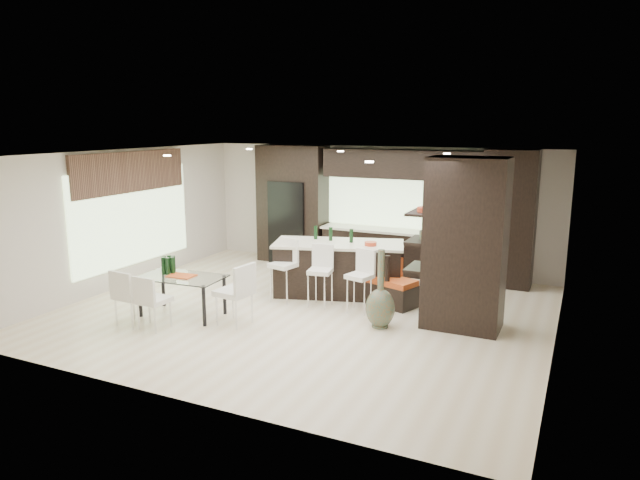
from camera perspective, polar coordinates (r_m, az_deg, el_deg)
The scene contains 22 objects.
ground at distance 9.95m, azimuth -1.48°, elevation -7.14°, with size 8.00×8.00×0.00m, color beige.
back_wall at distance 12.78m, azimuth 5.54°, elevation 3.28°, with size 8.00×0.02×2.70m, color beige.
left_wall at distance 11.91m, azimuth -19.00°, elevation 2.07°, with size 0.02×7.00×2.70m, color beige.
right_wall at distance 8.62m, azimuth 23.00°, elevation -1.73°, with size 0.02×7.00×2.70m, color beige.
ceiling at distance 9.43m, azimuth -1.57°, elevation 8.58°, with size 8.00×7.00×0.02m, color white.
window_left at distance 12.03m, azimuth -18.20°, elevation 2.21°, with size 0.04×3.20×1.90m, color #B2D199.
window_back at distance 12.53m, azimuth 8.09°, elevation 3.97°, with size 3.40×0.04×1.20m, color #B2D199.
stone_accent at distance 11.90m, azimuth -18.38°, elevation 6.48°, with size 0.08×3.00×0.80m, color brown.
ceiling_spots at distance 9.65m, azimuth -0.89°, elevation 8.54°, with size 4.00×3.00×0.02m, color white.
back_cabinetry at distance 12.31m, azimuth 7.22°, elevation 2.91°, with size 6.80×0.68×2.70m, color black.
refrigerator at distance 13.25m, azimuth -2.81°, elevation 1.87°, with size 0.90×0.68×1.90m, color black.
partition_column at distance 9.15m, azimuth 14.35°, elevation -0.41°, with size 1.20×0.80×2.70m, color black.
kitchen_island at distance 10.79m, azimuth 1.86°, elevation -2.85°, with size 2.41×1.04×1.01m, color black.
stool_left at distance 10.39m, azimuth -3.71°, elevation -3.65°, with size 0.41×0.41×0.93m, color white.
stool_mid at distance 10.08m, azimuth 0.02°, elevation -4.23°, with size 0.39×0.39×0.89m, color white.
stool_right at distance 9.81m, azimuth 3.96°, elevation -4.76°, with size 0.39×0.39×0.87m, color white.
bench at distance 10.40m, azimuth 6.24°, elevation -4.94°, with size 1.28×0.49×0.49m, color black.
floor_vase at distance 9.07m, azimuth 6.08°, elevation -4.89°, with size 0.47×0.47×1.27m, color #4A513A, non-canonical shape.
dining_table at distance 9.93m, azimuth -13.59°, elevation -5.46°, with size 1.41×0.79×0.68m, color white.
chair_near at distance 9.40m, azimuth -16.27°, elevation -6.15°, with size 0.44×0.44×0.82m, color white.
chair_far at distance 9.68m, azimuth -18.29°, elevation -5.64°, with size 0.46×0.46×0.85m, color white.
chair_end at distance 9.29m, azimuth -8.58°, elevation -5.60°, with size 0.51×0.51×0.94m, color white.
Camera 1 is at (4.23, -8.41, 3.22)m, focal length 32.00 mm.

